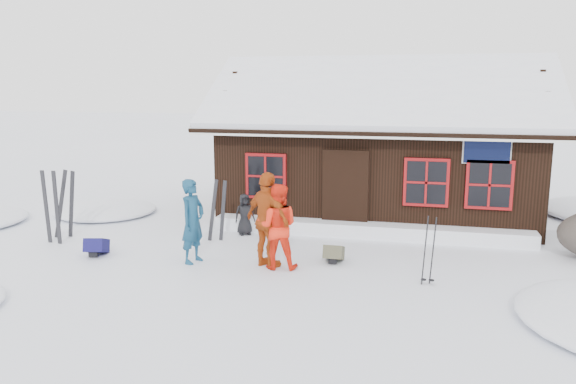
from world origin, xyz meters
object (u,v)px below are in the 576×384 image
backpack_olive (334,256)px  backpack_blue (97,249)px  skier_crouched (245,214)px  ski_pair_left (66,205)px  skier_orange_right (268,220)px  ski_poles (429,252)px  skier_teal (193,221)px  skier_orange_left (277,226)px

backpack_olive → backpack_blue: bearing=-171.8°
skier_crouched → ski_pair_left: ski_pair_left is taller
skier_orange_right → ski_pair_left: bearing=20.9°
ski_poles → backpack_olive: ski_poles is taller
skier_orange_right → skier_crouched: (-1.22, 2.25, -0.45)m
skier_crouched → ski_pair_left: size_ratio=0.60×
skier_orange_right → ski_poles: skier_orange_right is taller
skier_teal → backpack_blue: 2.31m
skier_teal → backpack_blue: skier_teal is taller
skier_orange_left → ski_poles: skier_orange_left is taller
skier_crouched → skier_teal: bearing=-130.6°
ski_poles → backpack_olive: bearing=154.9°
ski_poles → skier_orange_left: bearing=175.1°
skier_orange_left → skier_orange_right: bearing=-16.7°
skier_teal → backpack_olive: 2.97m
skier_orange_left → ski_pair_left: size_ratio=1.01×
skier_crouched → ski_pair_left: (-4.04, -1.25, 0.29)m
ski_poles → skier_crouched: bearing=149.6°
skier_crouched → backpack_olive: size_ratio=1.99×
backpack_blue → skier_orange_left: bearing=-12.3°
skier_teal → ski_pair_left: 3.86m
skier_crouched → skier_orange_right: bearing=-93.8°
skier_orange_left → ski_poles: bearing=166.5°
backpack_olive → skier_orange_right: bearing=-154.4°
skier_teal → skier_crouched: size_ratio=1.72×
ski_pair_left → backpack_olive: (6.50, -0.41, -0.66)m
skier_orange_left → backpack_olive: 1.40m
skier_crouched → ski_pair_left: 4.24m
ski_pair_left → skier_crouched: bearing=15.1°
skier_orange_left → skier_teal: bearing=-7.0°
skier_crouched → backpack_blue: skier_crouched is taller
skier_orange_right → backpack_blue: bearing=33.9°
skier_orange_left → ski_poles: 2.93m
backpack_olive → skier_orange_left: bearing=-148.9°
skier_orange_right → ski_poles: bearing=-153.4°
ski_poles → backpack_blue: ski_poles is taller
ski_pair_left → backpack_blue: 2.00m
skier_orange_right → ski_pair_left: (-5.26, 1.01, -0.16)m
skier_orange_left → ski_pair_left: skier_orange_left is taller
skier_orange_left → ski_pair_left: 5.56m
skier_teal → skier_orange_right: (1.56, 0.08, 0.09)m
ski_poles → backpack_olive: 2.12m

